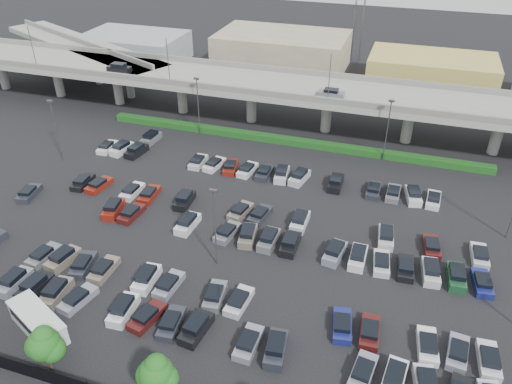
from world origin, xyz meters
TOP-DOWN VIEW (x-y plane):
  - ground at (0.00, 0.00)m, footprint 280.00×280.00m
  - overpass at (-0.25, 31.99)m, footprint 150.00×13.00m
  - on_ramp at (-52.10, 43.05)m, footprint 50.93×30.13m
  - hedge at (0.00, 25.00)m, footprint 66.00×1.60m
  - tree_row at (0.70, -26.53)m, footprint 65.07×3.66m
  - shuttle_bus at (-13.07, -23.09)m, footprint 7.92×5.48m
  - parked_cars at (0.27, -4.36)m, footprint 63.15×41.59m
  - light_poles at (-4.13, 2.00)m, footprint 66.90×48.38m
  - distant_buildings at (12.38, 61.81)m, footprint 138.00×24.00m

SIDE VIEW (x-z plane):
  - ground at x=0.00m, z-range 0.00..0.00m
  - hedge at x=0.00m, z-range 0.00..1.10m
  - parked_cars at x=0.27m, z-range -0.20..1.47m
  - shuttle_bus at x=-13.07m, z-range 0.11..2.53m
  - tree_row at x=0.70m, z-range 0.55..6.49m
  - distant_buildings at x=12.38m, z-range -0.76..8.24m
  - light_poles at x=-4.13m, z-range 1.09..11.39m
  - on_ramp at x=-52.10m, z-range 2.46..11.26m
  - overpass at x=-0.25m, z-range -0.93..14.87m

